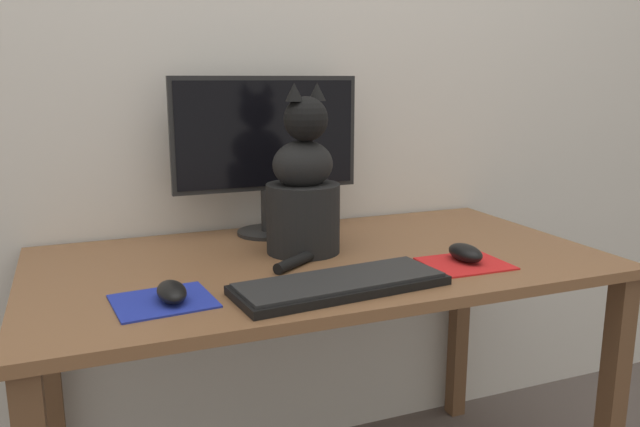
{
  "coord_description": "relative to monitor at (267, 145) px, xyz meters",
  "views": [
    {
      "loc": [
        -0.54,
        -1.35,
        1.15
      ],
      "look_at": [
        -0.04,
        -0.09,
        0.85
      ],
      "focal_mm": 35.0,
      "sensor_mm": 36.0,
      "label": 1
    }
  ],
  "objects": [
    {
      "name": "wall_back",
      "position": [
        0.05,
        0.13,
        0.28
      ],
      "size": [
        7.0,
        0.04,
        2.5
      ],
      "color": "beige",
      "rests_on": "ground_plane"
    },
    {
      "name": "desk",
      "position": [
        0.05,
        -0.27,
        -0.34
      ],
      "size": [
        1.36,
        0.73,
        0.72
      ],
      "color": "brown",
      "rests_on": "ground_plane"
    },
    {
      "name": "monitor",
      "position": [
        0.0,
        0.0,
        0.0
      ],
      "size": [
        0.51,
        0.17,
        0.43
      ],
      "color": "black",
      "rests_on": "desk"
    },
    {
      "name": "keyboard",
      "position": [
        -0.0,
        -0.5,
        -0.24
      ],
      "size": [
        0.46,
        0.2,
        0.02
      ],
      "rotation": [
        0.0,
        0.0,
        0.09
      ],
      "color": "black",
      "rests_on": "desk"
    },
    {
      "name": "mousepad_left",
      "position": [
        -0.35,
        -0.44,
        -0.25
      ],
      "size": [
        0.2,
        0.18,
        0.0
      ],
      "rotation": [
        0.0,
        0.0,
        0.1
      ],
      "color": "#1E2D9E",
      "rests_on": "desk"
    },
    {
      "name": "mousepad_right",
      "position": [
        0.34,
        -0.45,
        -0.25
      ],
      "size": [
        0.19,
        0.17,
        0.0
      ],
      "rotation": [
        0.0,
        0.0,
        -0.01
      ],
      "color": "red",
      "rests_on": "desk"
    },
    {
      "name": "computer_mouse_left",
      "position": [
        -0.33,
        -0.45,
        -0.23
      ],
      "size": [
        0.06,
        0.11,
        0.04
      ],
      "color": "black",
      "rests_on": "mousepad_left"
    },
    {
      "name": "computer_mouse_right",
      "position": [
        0.35,
        -0.44,
        -0.23
      ],
      "size": [
        0.06,
        0.11,
        0.04
      ],
      "color": "black",
      "rests_on": "mousepad_right"
    },
    {
      "name": "cat",
      "position": [
        0.03,
        -0.21,
        -0.1
      ],
      "size": [
        0.24,
        0.28,
        0.41
      ],
      "rotation": [
        0.0,
        0.0,
        0.27
      ],
      "color": "black",
      "rests_on": "desk"
    }
  ]
}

